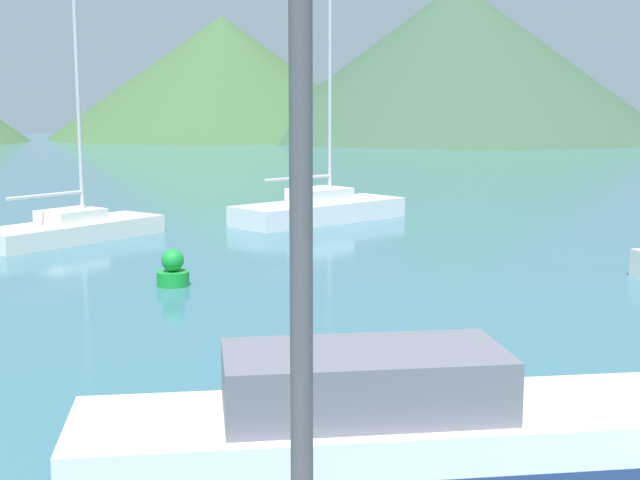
% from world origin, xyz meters
% --- Properties ---
extents(motorboat_near, '(9.51, 3.15, 1.97)m').
position_xyz_m(motorboat_near, '(-1.11, 4.66, 0.41)').
color(motorboat_near, white).
rests_on(motorboat_near, ground_plane).
extents(sailboat_inner, '(6.83, 4.86, 7.89)m').
position_xyz_m(sailboat_inner, '(2.62, 25.65, 0.46)').
color(sailboat_inner, white).
rests_on(sailboat_inner, ground_plane).
extents(sailboat_middle, '(5.83, 5.13, 9.64)m').
position_xyz_m(sailboat_middle, '(-5.84, 23.43, 0.43)').
color(sailboat_middle, white).
rests_on(sailboat_middle, ground_plane).
extents(buoy_marker, '(0.74, 0.74, 0.85)m').
position_xyz_m(buoy_marker, '(-3.63, 15.77, 0.35)').
color(buoy_marker, green).
rests_on(buoy_marker, ground_plane).
extents(hill_east, '(40.46, 40.46, 14.18)m').
position_xyz_m(hill_east, '(11.80, 101.48, 7.09)').
color(hill_east, '#3D6038').
rests_on(hill_east, ground_plane).
extents(hill_far_east, '(47.70, 47.70, 17.32)m').
position_xyz_m(hill_far_east, '(36.39, 89.24, 8.66)').
color(hill_far_east, '#38563D').
rests_on(hill_far_east, ground_plane).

